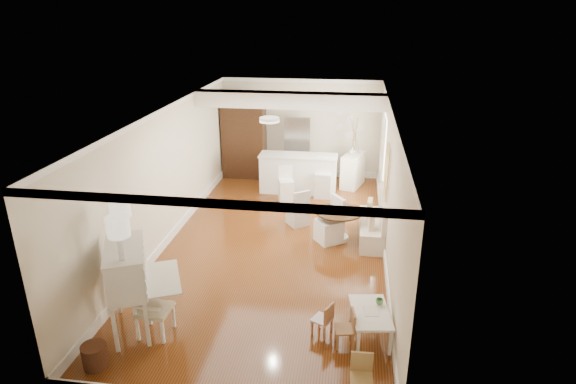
% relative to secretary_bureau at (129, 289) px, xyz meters
% --- Properties ---
extents(room, '(9.00, 9.04, 2.82)m').
position_rel_secretary_bureau_xyz_m(room, '(1.74, 3.45, 1.28)').
color(room, brown).
rests_on(room, ground).
extents(secretary_bureau, '(1.46, 1.47, 1.40)m').
position_rel_secretary_bureau_xyz_m(secretary_bureau, '(0.00, 0.00, 0.00)').
color(secretary_bureau, beige).
rests_on(secretary_bureau, ground).
extents(gustavian_armchair, '(0.53, 0.53, 0.88)m').
position_rel_secretary_bureau_xyz_m(gustavian_armchair, '(0.40, -0.07, -0.26)').
color(gustavian_armchair, white).
rests_on(gustavian_armchair, ground).
extents(wicker_basket, '(0.37, 0.37, 0.34)m').
position_rel_secretary_bureau_xyz_m(wicker_basket, '(-0.15, -0.87, -0.53)').
color(wicker_basket, '#4E2A18').
rests_on(wicker_basket, ground).
extents(kids_table, '(0.67, 0.97, 0.45)m').
position_rel_secretary_bureau_xyz_m(kids_table, '(3.60, 0.30, -0.47)').
color(kids_table, silver).
rests_on(kids_table, ground).
extents(kids_chair_a, '(0.33, 0.33, 0.58)m').
position_rel_secretary_bureau_xyz_m(kids_chair_a, '(3.23, 0.05, -0.41)').
color(kids_chair_a, '#9C7047').
rests_on(kids_chair_a, ground).
extents(kids_chair_b, '(0.36, 0.36, 0.56)m').
position_rel_secretary_bureau_xyz_m(kids_chair_b, '(2.89, 0.26, -0.42)').
color(kids_chair_b, '#A9714D').
rests_on(kids_chair_b, ground).
extents(kids_chair_c, '(0.29, 0.29, 0.59)m').
position_rel_secretary_bureau_xyz_m(kids_chair_c, '(3.47, -0.91, -0.41)').
color(kids_chair_c, '#9E7C48').
rests_on(kids_chair_c, ground).
extents(banquette, '(0.52, 1.60, 0.98)m').
position_rel_secretary_bureau_xyz_m(banquette, '(3.69, 3.62, -0.21)').
color(banquette, silver).
rests_on(banquette, ground).
extents(dining_table, '(1.20, 1.20, 0.67)m').
position_rel_secretary_bureau_xyz_m(dining_table, '(2.99, 3.49, -0.37)').
color(dining_table, '#432A15').
rests_on(dining_table, ground).
extents(slip_chair_near, '(0.66, 0.66, 0.98)m').
position_rel_secretary_bureau_xyz_m(slip_chair_near, '(2.80, 3.39, -0.21)').
color(slip_chair_near, white).
rests_on(slip_chair_near, ground).
extents(slip_chair_far, '(0.58, 0.58, 0.86)m').
position_rel_secretary_bureau_xyz_m(slip_chair_far, '(2.04, 4.15, -0.27)').
color(slip_chair_far, silver).
rests_on(slip_chair_far, ground).
extents(breakfast_counter, '(2.05, 0.65, 1.03)m').
position_rel_secretary_bureau_xyz_m(breakfast_counter, '(1.80, 6.22, -0.19)').
color(breakfast_counter, white).
rests_on(breakfast_counter, ground).
extents(bar_stool_left, '(0.45, 0.45, 0.91)m').
position_rel_secretary_bureau_xyz_m(bar_stool_left, '(1.59, 5.48, -0.24)').
color(bar_stool_left, white).
rests_on(bar_stool_left, ground).
extents(bar_stool_right, '(0.42, 0.42, 1.05)m').
position_rel_secretary_bureau_xyz_m(bar_stool_right, '(2.48, 5.95, -0.17)').
color(bar_stool_right, silver).
rests_on(bar_stool_right, ground).
extents(pantry_cabinet, '(1.20, 0.60, 2.30)m').
position_rel_secretary_bureau_xyz_m(pantry_cabinet, '(0.10, 7.30, 0.45)').
color(pantry_cabinet, '#381E11').
rests_on(pantry_cabinet, ground).
extents(fridge, '(0.75, 0.65, 1.80)m').
position_rel_secretary_bureau_xyz_m(fridge, '(2.00, 7.27, 0.20)').
color(fridge, silver).
rests_on(fridge, ground).
extents(sideboard, '(0.69, 1.05, 0.92)m').
position_rel_secretary_bureau_xyz_m(sideboard, '(3.24, 6.90, -0.24)').
color(sideboard, white).
rests_on(sideboard, ground).
extents(pencil_cup, '(0.14, 0.14, 0.09)m').
position_rel_secretary_bureau_xyz_m(pencil_cup, '(3.73, 0.51, -0.20)').
color(pencil_cup, '#589456').
rests_on(pencil_cup, kids_table).
extents(branch_vase, '(0.18, 0.18, 0.19)m').
position_rel_secretary_bureau_xyz_m(branch_vase, '(3.19, 6.89, 0.32)').
color(branch_vase, silver).
rests_on(branch_vase, sideboard).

